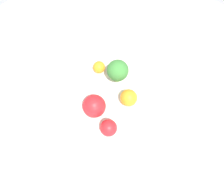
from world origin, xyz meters
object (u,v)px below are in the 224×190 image
broccoli (118,71)px  orange_front (129,98)px  apple_red (94,106)px  bowl (112,99)px  orange_back (99,67)px  apple_green (109,128)px

broccoli → orange_front: 0.08m
broccoli → apple_red: size_ratio=1.27×
bowl → orange_back: size_ratio=7.01×
broccoli → orange_front: size_ratio=1.67×
apple_red → orange_front: size_ratio=1.32×
apple_green → orange_front: 0.10m
broccoli → bowl: bearing=114.8°
broccoli → apple_green: broccoli is taller
orange_front → broccoli: bearing=-27.5°
apple_red → orange_front: (-0.05, -0.08, -0.01)m
bowl → apple_red: size_ratio=4.11×
broccoli → apple_green: size_ratio=1.78×
apple_red → apple_green: (-0.07, 0.02, -0.01)m
apple_red → apple_green: 0.07m
apple_red → orange_back: 0.14m
apple_red → orange_front: apple_red is taller
broccoli → apple_green: 0.16m
apple_red → orange_back: apple_red is taller
apple_red → orange_front: bearing=-122.5°
bowl → broccoli: size_ratio=3.24×
bowl → apple_red: 0.08m
bowl → orange_front: bearing=-159.0°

